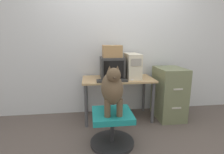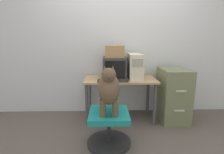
# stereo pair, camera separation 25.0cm
# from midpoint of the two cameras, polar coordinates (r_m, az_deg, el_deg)

# --- Properties ---
(ground_plane) EXTENTS (12.00, 12.00, 0.00)m
(ground_plane) POSITION_cam_midpoint_polar(r_m,az_deg,el_deg) (2.83, 0.24, -15.78)
(ground_plane) COLOR #564C47
(wall_back) EXTENTS (8.00, 0.05, 2.60)m
(wall_back) POSITION_cam_midpoint_polar(r_m,az_deg,el_deg) (3.15, -1.37, 11.69)
(wall_back) COLOR silver
(wall_back) RESTS_ON ground_plane
(desk) EXTENTS (1.16, 0.59, 0.70)m
(desk) POSITION_cam_midpoint_polar(r_m,az_deg,el_deg) (2.89, -0.53, -2.43)
(desk) COLOR tan
(desk) RESTS_ON ground_plane
(crt_monitor) EXTENTS (0.38, 0.40, 0.35)m
(crt_monitor) POSITION_cam_midpoint_polar(r_m,az_deg,el_deg) (2.86, -2.48, 3.08)
(crt_monitor) COLOR #383838
(crt_monitor) RESTS_ON desk
(pc_tower) EXTENTS (0.21, 0.48, 0.40)m
(pc_tower) POSITION_cam_midpoint_polar(r_m,az_deg,el_deg) (2.88, 4.17, 3.67)
(pc_tower) COLOR beige
(pc_tower) RESTS_ON desk
(keyboard) EXTENTS (0.47, 0.16, 0.03)m
(keyboard) POSITION_cam_midpoint_polar(r_m,az_deg,el_deg) (2.65, -2.71, -1.19)
(keyboard) COLOR #2D2D2D
(keyboard) RESTS_ON desk
(computer_mouse) EXTENTS (0.07, 0.04, 0.03)m
(computer_mouse) POSITION_cam_midpoint_polar(r_m,az_deg,el_deg) (2.69, 3.88, -0.91)
(computer_mouse) COLOR silver
(computer_mouse) RESTS_ON desk
(office_chair) EXTENTS (0.57, 0.57, 0.44)m
(office_chair) POSITION_cam_midpoint_polar(r_m,az_deg,el_deg) (2.31, -3.17, -16.04)
(office_chair) COLOR #262628
(office_chair) RESTS_ON ground_plane
(dog) EXTENTS (0.26, 0.52, 0.61)m
(dog) POSITION_cam_midpoint_polar(r_m,az_deg,el_deg) (2.12, -3.34, -3.55)
(dog) COLOR brown
(dog) RESTS_ON office_chair
(filing_cabinet) EXTENTS (0.43, 0.58, 0.87)m
(filing_cabinet) POSITION_cam_midpoint_polar(r_m,az_deg,el_deg) (3.09, 15.94, -5.14)
(filing_cabinet) COLOR #6B7251
(filing_cabinet) RESTS_ON ground_plane
(cardboard_box) EXTENTS (0.30, 0.28, 0.19)m
(cardboard_box) POSITION_cam_midpoint_polar(r_m,az_deg,el_deg) (2.84, -2.53, 8.43)
(cardboard_box) COLOR #A87F51
(cardboard_box) RESTS_ON crt_monitor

